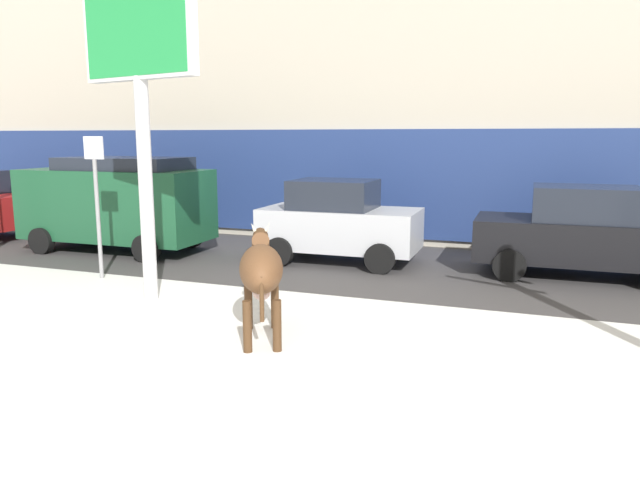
{
  "coord_description": "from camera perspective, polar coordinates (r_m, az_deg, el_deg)",
  "views": [
    {
      "loc": [
        3.26,
        -5.3,
        2.82
      ],
      "look_at": [
        -0.13,
        3.98,
        1.1
      ],
      "focal_mm": 33.5,
      "sensor_mm": 36.0,
      "label": 1
    }
  ],
  "objects": [
    {
      "name": "car_silver_hatchback",
      "position": [
        13.44,
        1.8,
        1.78
      ],
      "size": [
        3.52,
        1.96,
        1.86
      ],
      "color": "#B7BABF",
      "rests_on": "ground"
    },
    {
      "name": "building_facade",
      "position": [
        18.87,
        10.46,
        20.91
      ],
      "size": [
        44.0,
        6.1,
        13.0
      ],
      "color": "#BCB29E",
      "rests_on": "ground"
    },
    {
      "name": "car_black_sedan",
      "position": [
        13.11,
        23.87,
        0.64
      ],
      "size": [
        4.22,
        2.03,
        1.84
      ],
      "color": "black",
      "rests_on": "ground"
    },
    {
      "name": "ground_plane",
      "position": [
        6.83,
        -10.83,
        -14.7
      ],
      "size": [
        120.0,
        120.0,
        0.0
      ],
      "primitive_type": "plane",
      "color": "white"
    },
    {
      "name": "pedestrian_near_billboard",
      "position": [
        18.39,
        -9.35,
        3.69
      ],
      "size": [
        0.36,
        0.24,
        1.73
      ],
      "color": "#282833",
      "rests_on": "ground"
    },
    {
      "name": "road_strip",
      "position": [
        13.34,
        5.5,
        -2.36
      ],
      "size": [
        60.0,
        5.6,
        0.01
      ],
      "primitive_type": "cube",
      "color": "#423F3F",
      "rests_on": "ground"
    },
    {
      "name": "car_darkgreen_van",
      "position": [
        15.56,
        -18.83,
        3.53
      ],
      "size": [
        4.63,
        2.17,
        2.32
      ],
      "color": "#194C2D",
      "rests_on": "ground"
    },
    {
      "name": "street_sign",
      "position": [
        12.58,
        -20.55,
        4.0
      ],
      "size": [
        0.44,
        0.08,
        2.82
      ],
      "color": "gray",
      "rests_on": "ground"
    },
    {
      "name": "cow_brown",
      "position": [
        8.36,
        -5.64,
        -2.8
      ],
      "size": [
        1.21,
        1.88,
        1.54
      ],
      "color": "brown",
      "rests_on": "ground"
    },
    {
      "name": "billboard",
      "position": [
        10.68,
        -16.97,
        17.5
      ],
      "size": [
        2.5,
        0.78,
        5.56
      ],
      "color": "silver",
      "rests_on": "ground"
    }
  ]
}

